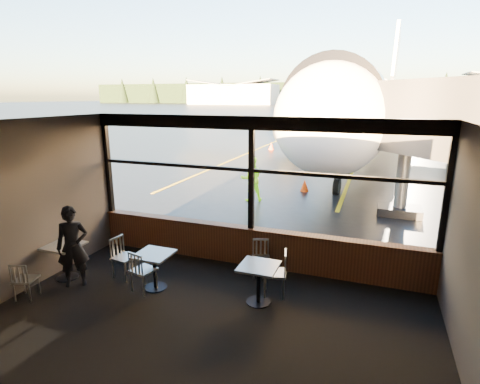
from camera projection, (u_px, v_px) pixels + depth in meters
The scene contains 31 objects.
ground_plane at pixel (371, 110), 118.17m from camera, with size 520.00×520.00×0.00m, color black.
carpet_floor at pixel (194, 337), 6.25m from camera, with size 8.00×6.00×0.01m, color black.
ceiling at pixel (186, 126), 5.39m from camera, with size 8.00×6.00×0.04m, color #38332D.
wall_left at pixel (4, 213), 7.15m from camera, with size 0.04×6.00×3.50m, color #4B423C.
wall_back at pixel (22, 366), 3.09m from camera, with size 8.00×0.04×3.50m, color #4B423C.
window_sill at pixel (251, 247), 8.87m from camera, with size 8.00×0.28×0.90m, color #552F19.
window_header at pixel (252, 123), 8.15m from camera, with size 8.00×0.18×0.30m, color black.
mullion_left at pixel (108, 164), 9.75m from camera, with size 0.12×0.12×2.60m, color black.
mullion_centre at pixel (251, 175), 8.44m from camera, with size 0.12×0.12×2.60m, color black.
mullion_right at pixel (448, 189), 7.12m from camera, with size 0.12×0.12×2.60m, color black.
window_transom at pixel (251, 170), 8.41m from camera, with size 8.00×0.10×0.08m, color black.
airliner at pixel (379, 69), 25.05m from camera, with size 31.19×37.43×11.44m, color white, non-canonical shape.
jet_bridge at pixel (409, 149), 12.23m from camera, with size 8.43×10.30×4.50m, color #27272A, non-canonical shape.
cafe_table_near at pixel (259, 284), 7.21m from camera, with size 0.72×0.72×0.79m, color gray, non-canonical shape.
cafe_table_mid at pixel (155, 271), 7.77m from camera, with size 0.71×0.71×0.79m, color #A8A29B, non-canonical shape.
cafe_table_left at pixel (66, 262), 8.21m from camera, with size 0.72×0.72×0.79m, color #A6A199, non-canonical shape.
chair_near_e at pixel (275, 273), 7.49m from camera, with size 0.52×0.52×0.95m, color #AFAA9E, non-canonical shape.
chair_near_n at pixel (261, 259), 8.30m from camera, with size 0.45×0.45×0.83m, color #ADA89C, non-canonical shape.
chair_mid_s at pixel (144, 270), 7.66m from camera, with size 0.49×0.49×0.90m, color beige, non-canonical shape.
chair_mid_w at pixel (125, 258), 8.24m from camera, with size 0.51×0.51×0.93m, color #BBB6A9, non-canonical shape.
chair_left_s at pixel (26, 280), 7.38m from camera, with size 0.44×0.44×0.81m, color #B7B1A5, non-canonical shape.
passenger at pixel (73, 247), 7.80m from camera, with size 0.63×0.42×1.74m, color black.
ground_crew at pixel (251, 179), 14.31m from camera, with size 0.84×0.65×1.73m, color #BFF219.
cone_nose at pixel (305, 185), 15.88m from camera, with size 0.36×0.36×0.51m, color #DB6806.
cone_wing at pixel (271, 146), 28.27m from camera, with size 0.41×0.41×0.57m, color #FE5808.
hangar_left at pixel (233, 94), 194.73m from camera, with size 45.00×18.00×11.00m, color silver, non-canonical shape.
hangar_mid at pixel (375, 94), 176.07m from camera, with size 38.00×15.00×10.00m, color silver, non-canonical shape.
fuel_tank_a at pixel (310, 99), 183.84m from camera, with size 8.00×8.00×6.00m, color silver.
fuel_tank_b at pixel (331, 99), 180.50m from camera, with size 8.00×8.00×6.00m, color silver.
fuel_tank_c at pixel (353, 99), 177.17m from camera, with size 8.00×8.00×6.00m, color silver.
treeline at pixel (376, 93), 198.57m from camera, with size 360.00×3.00×12.00m, color black.
Camera 1 is at (2.60, -7.86, 3.91)m, focal length 28.00 mm.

